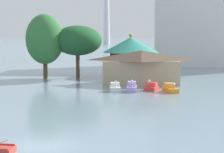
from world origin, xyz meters
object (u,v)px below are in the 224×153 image
pedal_boat_lavender (132,87)px  background_building_block (221,20)px  pedal_boat_white (115,88)px  pedal_boat_red (151,87)px  green_roof_pavilion (131,54)px  shoreline_tree_mid (78,41)px  shoreline_tree_tall_left (45,39)px  pedal_boat_orange (170,89)px  boathouse (141,66)px

pedal_boat_lavender → background_building_block: size_ratio=0.08×
pedal_boat_white → pedal_boat_red: (5.10, 1.12, -0.03)m
green_roof_pavilion → shoreline_tree_mid: bearing=-156.9°
shoreline_tree_tall_left → green_roof_pavilion: bearing=20.7°
pedal_boat_red → green_roof_pavilion: (-3.73, 19.20, 3.79)m
pedal_boat_orange → boathouse: (-4.06, 8.92, 2.34)m
pedal_boat_white → green_roof_pavilion: bearing=166.9°
shoreline_tree_tall_left → pedal_boat_white: bearing=-46.6°
boathouse → green_roof_pavilion: (-2.22, 11.63, 1.42)m
pedal_boat_lavender → boathouse: boathouse is taller
green_roof_pavilion → shoreline_tree_tall_left: size_ratio=0.93×
pedal_boat_orange → green_roof_pavilion: size_ratio=0.29×
pedal_boat_white → green_roof_pavilion: size_ratio=0.23×
pedal_boat_white → pedal_boat_red: 5.22m
pedal_boat_orange → shoreline_tree_mid: size_ratio=0.33×
pedal_boat_red → boathouse: boathouse is taller
pedal_boat_red → pedal_boat_orange: size_ratio=0.85×
pedal_boat_red → shoreline_tree_mid: 21.11m
boathouse → green_roof_pavilion: bearing=100.8°
pedal_boat_white → green_roof_pavilion: green_roof_pavilion is taller
pedal_boat_lavender → green_roof_pavilion: 20.58m
green_roof_pavilion → shoreline_tree_mid: (-9.52, -4.06, 2.58)m
pedal_boat_lavender → shoreline_tree_mid: shoreline_tree_mid is taller
pedal_boat_red → pedal_boat_orange: bearing=81.3°
pedal_boat_lavender → shoreline_tree_mid: size_ratio=0.30×
background_building_block → pedal_boat_orange: bearing=-108.1°
green_roof_pavilion → background_building_block: 35.56m
boathouse → background_building_block: background_building_block is taller
shoreline_tree_mid → background_building_block: background_building_block is taller
pedal_boat_red → boathouse: bearing=-149.5°
pedal_boat_red → background_building_block: bearing=177.8°
pedal_boat_white → shoreline_tree_mid: bearing=-162.6°
pedal_boat_lavender → background_building_block: 52.85m
pedal_boat_red → boathouse: 8.08m
pedal_boat_orange → boathouse: boathouse is taller
pedal_boat_orange → background_building_block: bearing=142.1°
pedal_boat_white → boathouse: bearing=148.3°
green_roof_pavilion → pedal_boat_lavender: bearing=-87.2°
pedal_boat_white → boathouse: 9.70m
pedal_boat_white → pedal_boat_orange: (7.65, -0.22, 0.00)m
pedal_boat_lavender → pedal_boat_white: bearing=-88.4°
green_roof_pavilion → shoreline_tree_tall_left: (-15.17, -5.74, 2.85)m
pedal_boat_red → background_building_block: background_building_block is taller
pedal_boat_lavender → pedal_boat_orange: bearing=85.3°
pedal_boat_orange → shoreline_tree_tall_left: (-21.45, 14.81, 6.61)m
pedal_boat_orange → boathouse: bearing=-175.3°
shoreline_tree_mid → background_building_block: 44.46m
pedal_boat_white → shoreline_tree_mid: 19.27m
green_roof_pavilion → pedal_boat_red: bearing=-79.0°
pedal_boat_white → pedal_boat_red: bearing=93.2°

